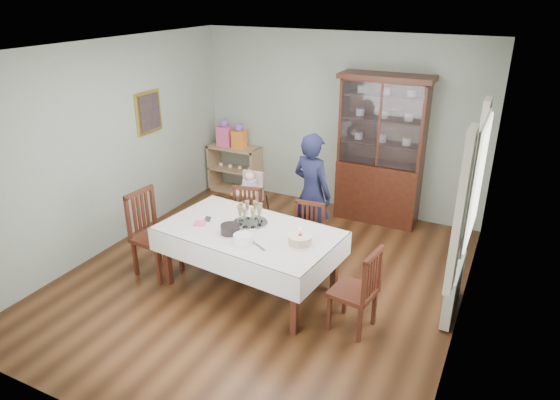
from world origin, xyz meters
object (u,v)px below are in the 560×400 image
Objects in this scene: chair_far_right at (305,254)px; champagne_tray at (250,218)px; gift_bag_pink at (224,134)px; woman at (312,193)px; chair_far_left at (245,237)px; gift_bag_orange at (239,137)px; birthday_cake at (300,240)px; chair_end_right at (354,305)px; china_cabinet at (381,148)px; chair_end_left at (156,250)px; dining_table at (250,259)px; high_chair at (250,210)px; sideboard at (235,169)px.

champagne_tray is (-0.50, -0.44, 0.57)m from chair_far_right.
woman is at bearing -30.92° from gift_bag_pink.
chair_far_left is 0.88m from chair_far_right.
gift_bag_orange is at bearing 0.00° from gift_bag_pink.
chair_end_right is at bearing -10.22° from birthday_cake.
chair_far_right is at bearing 41.61° from champagne_tray.
gift_bag_orange reaches higher than chair_far_left.
woman reaches higher than chair_far_left.
birthday_cake is 3.62m from gift_bag_pink.
chair_end_right is 2.35× the size of champagne_tray.
chair_end_left is (-1.98, -2.70, -0.81)m from china_cabinet.
gift_bag_orange reaches higher than dining_table.
gift_bag_pink is (-2.13, 1.28, 0.20)m from woman.
high_chair reaches higher than dining_table.
chair_far_left is 2.01× the size of gift_bag_pink.
dining_table is 1.42m from high_chair.
woman reaches higher than champagne_tray.
gift_bag_orange is (-2.38, 0.00, -0.14)m from china_cabinet.
chair_far_left is 2.21× the size of gift_bag_orange.
dining_table is 2.25× the size of high_chair.
woman is at bearing -134.68° from chair_end_right.
champagne_tray is at bearing 90.79° from woman.
chair_end_right is at bearing -45.79° from chair_far_right.
chair_far_right is 0.88m from birthday_cake.
chair_far_left is at bearing 127.55° from champagne_tray.
high_chair is at bearing 16.12° from woman.
birthday_cake is (0.66, -0.06, 0.43)m from dining_table.
dining_table is 0.97× the size of china_cabinet.
birthday_cake is at bearing -48.67° from gift_bag_orange.
china_cabinet is 2.33× the size of chair_end_right.
birthday_cake is (1.35, -1.30, 0.45)m from high_chair.
chair_end_left is at bearing -170.45° from dining_table.
sideboard is 2.27m from chair_far_left.
chair_far_right is 0.85m from woman.
china_cabinet is at bearing -160.65° from chair_end_right.
chair_far_left is 0.97× the size of high_chair.
sideboard is at bearing 170.32° from gift_bag_orange.
gift_bag_orange is at bearing 122.53° from dining_table.
birthday_cake is (0.22, -0.65, 0.55)m from chair_far_right.
chair_end_right reaches higher than chair_far_left.
china_cabinet is 2.52m from champagne_tray.
woman reaches higher than birthday_cake.
chair_far_left is at bearing -55.94° from sideboard.
champagne_tray is (0.63, -1.09, 0.47)m from high_chair.
chair_end_left is 3.63× the size of birthday_cake.
champagne_tray is 2.98m from gift_bag_pink.
champagne_tray is (-0.31, -1.08, 0.03)m from woman.
champagne_tray is at bearing -143.26° from chair_far_right.
chair_far_left reaches higher than chair_far_right.
gift_bag_orange is at bearing -124.63° from chair_end_right.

